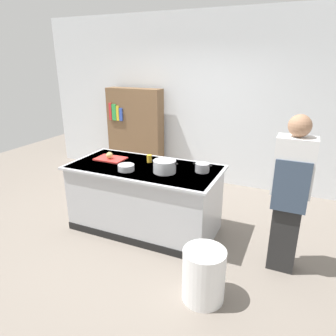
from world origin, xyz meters
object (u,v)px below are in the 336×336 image
at_px(bookshelf, 135,133).
at_px(sauce_pan, 202,168).
at_px(onion, 110,155).
at_px(juice_cup, 149,159).
at_px(stock_pot, 165,166).
at_px(trash_bin, 204,275).
at_px(mixing_bowl, 126,168).
at_px(person_chef, 290,193).

bearing_deg(bookshelf, sauce_pan, -41.27).
bearing_deg(sauce_pan, onion, -176.49).
bearing_deg(sauce_pan, juice_cup, 175.17).
distance_m(onion, sauce_pan, 1.31).
bearing_deg(stock_pot, trash_bin, -46.81).
xyz_separation_m(onion, stock_pot, (0.89, -0.13, 0.01)).
relative_size(sauce_pan, mixing_bowl, 1.17).
distance_m(stock_pot, mixing_bowl, 0.48).
bearing_deg(onion, juice_cup, 15.05).
distance_m(onion, bookshelf, 1.87).
relative_size(onion, trash_bin, 0.17).
height_order(stock_pot, trash_bin, stock_pot).
distance_m(mixing_bowl, bookshelf, 2.27).
bearing_deg(sauce_pan, person_chef, -13.85).
xyz_separation_m(sauce_pan, juice_cup, (-0.77, 0.06, -0.00)).
height_order(onion, person_chef, person_chef).
bearing_deg(bookshelf, person_chef, -33.29).
distance_m(stock_pot, juice_cup, 0.44).
bearing_deg(stock_pot, juice_cup, 142.41).
distance_m(onion, juice_cup, 0.56).
bearing_deg(onion, person_chef, -4.27).
xyz_separation_m(mixing_bowl, person_chef, (1.91, 0.09, -0.02)).
height_order(mixing_bowl, person_chef, person_chef).
bearing_deg(onion, trash_bin, -30.11).
distance_m(stock_pot, person_chef, 1.45).
bearing_deg(person_chef, trash_bin, 128.42).
xyz_separation_m(onion, trash_bin, (1.69, -0.98, -0.70)).
bearing_deg(trash_bin, stock_pot, 133.19).
relative_size(onion, mixing_bowl, 0.46).
bearing_deg(trash_bin, mixing_bowl, 150.49).
xyz_separation_m(stock_pot, sauce_pan, (0.41, 0.21, -0.02)).
distance_m(juice_cup, bookshelf, 1.98).
relative_size(juice_cup, trash_bin, 0.19).
bearing_deg(juice_cup, person_chef, -10.06).
distance_m(mixing_bowl, person_chef, 1.91).
bearing_deg(mixing_bowl, bookshelf, 117.10).
distance_m(onion, trash_bin, 2.08).
xyz_separation_m(sauce_pan, trash_bin, (0.39, -1.06, -0.69)).
xyz_separation_m(stock_pot, mixing_bowl, (-0.46, -0.14, -0.04)).
height_order(trash_bin, bookshelf, bookshelf).
height_order(juice_cup, bookshelf, bookshelf).
height_order(onion, juice_cup, onion).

